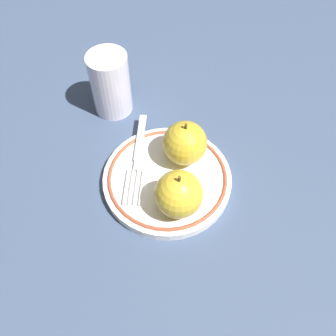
{
  "coord_description": "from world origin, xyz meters",
  "views": [
    {
      "loc": [
        -0.19,
        -0.26,
        0.51
      ],
      "look_at": [
        0.0,
        0.01,
        0.04
      ],
      "focal_mm": 40.0,
      "sensor_mm": 36.0,
      "label": 1
    }
  ],
  "objects_px": {
    "apple_second_whole": "(179,194)",
    "drinking_glass": "(110,84)",
    "fork": "(138,154)",
    "plate": "(168,178)",
    "apple_red_whole": "(185,143)"
  },
  "relations": [
    {
      "from": "apple_second_whole",
      "to": "plate",
      "type": "bearing_deg",
      "value": 69.32
    },
    {
      "from": "apple_second_whole",
      "to": "drinking_glass",
      "type": "distance_m",
      "value": 0.25
    },
    {
      "from": "drinking_glass",
      "to": "apple_red_whole",
      "type": "bearing_deg",
      "value": -81.16
    },
    {
      "from": "fork",
      "to": "apple_second_whole",
      "type": "bearing_deg",
      "value": 37.2
    },
    {
      "from": "plate",
      "to": "apple_red_whole",
      "type": "distance_m",
      "value": 0.06
    },
    {
      "from": "fork",
      "to": "drinking_glass",
      "type": "bearing_deg",
      "value": -153.8
    },
    {
      "from": "plate",
      "to": "fork",
      "type": "bearing_deg",
      "value": 104.27
    },
    {
      "from": "plate",
      "to": "drinking_glass",
      "type": "distance_m",
      "value": 0.2
    },
    {
      "from": "apple_red_whole",
      "to": "fork",
      "type": "bearing_deg",
      "value": 141.05
    },
    {
      "from": "drinking_glass",
      "to": "plate",
      "type": "bearing_deg",
      "value": -94.49
    },
    {
      "from": "fork",
      "to": "drinking_glass",
      "type": "distance_m",
      "value": 0.14
    },
    {
      "from": "apple_second_whole",
      "to": "drinking_glass",
      "type": "height_order",
      "value": "drinking_glass"
    },
    {
      "from": "drinking_glass",
      "to": "apple_second_whole",
      "type": "bearing_deg",
      "value": -98.18
    },
    {
      "from": "plate",
      "to": "apple_red_whole",
      "type": "bearing_deg",
      "value": 18.75
    },
    {
      "from": "plate",
      "to": "apple_second_whole",
      "type": "relative_size",
      "value": 2.59
    }
  ]
}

